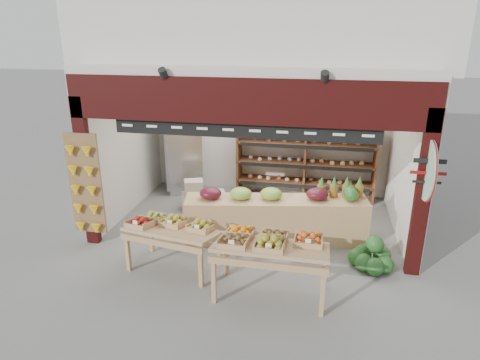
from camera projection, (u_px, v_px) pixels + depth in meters
name	position (u px, v px, depth m)	size (l,w,h in m)	color
ground	(252.00, 229.00, 8.30)	(60.00, 60.00, 0.00)	slate
shop_structure	(268.00, 16.00, 8.48)	(6.36, 5.12, 5.40)	silver
banana_board	(85.00, 187.00, 7.34)	(0.60, 0.15, 1.80)	brown
gift_sign	(428.00, 171.00, 6.15)	(0.04, 0.93, 0.92)	#ACD8C0
back_shelving	(306.00, 147.00, 9.55)	(3.10, 0.51, 1.90)	brown
refrigerator	(185.00, 150.00, 10.00)	(0.77, 0.77, 1.97)	#B5B8BC
cardboard_stack	(204.00, 198.00, 9.19)	(1.05, 0.88, 0.67)	silver
mid_counter	(275.00, 218.00, 7.74)	(3.31, 1.19, 1.03)	tan
display_table_left	(169.00, 227.00, 6.82)	(1.53, 1.02, 0.92)	tan
display_table_right	(267.00, 243.00, 6.08)	(1.63, 0.92, 1.03)	tan
watermelon_pile	(371.00, 257.00, 6.91)	(0.71, 0.71, 0.56)	#174618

